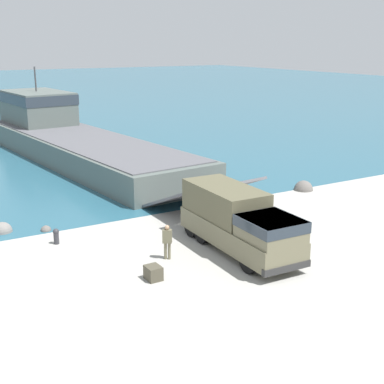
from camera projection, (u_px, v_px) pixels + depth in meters
ground_plane at (236, 239)px, 28.06m from camera, size 240.00×240.00×0.00m
landing_craft at (69, 135)px, 48.22m from camera, size 10.25×35.15×7.64m
military_truck at (239, 221)px, 26.02m from camera, size 2.67×7.75×3.01m
soldier_on_ramp at (167, 240)px, 25.17m from camera, size 0.50×0.44×1.70m
mooring_bollard at (56, 236)px, 27.22m from camera, size 0.31×0.31×0.82m
cargo_crate at (153, 273)px, 23.15m from camera, size 0.64×0.76×0.62m
shoreline_rock_a at (261, 196)px, 35.81m from camera, size 0.71×0.71×0.71m
shoreline_rock_b at (2, 232)px, 29.06m from camera, size 1.09×1.09×1.09m
shoreline_rock_c at (303, 190)px, 37.29m from camera, size 1.33×1.33×1.33m
shoreline_rock_d at (46, 231)px, 29.24m from camera, size 0.58×0.58×0.58m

